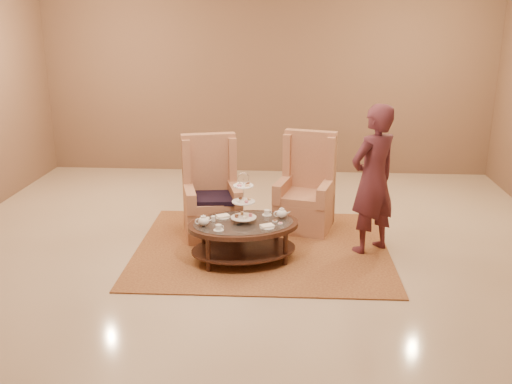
# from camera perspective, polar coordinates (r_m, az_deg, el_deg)

# --- Properties ---
(ground) EXTENTS (8.00, 8.00, 0.00)m
(ground) POSITION_cam_1_polar(r_m,az_deg,el_deg) (6.86, -0.73, -6.72)
(ground) COLOR beige
(ground) RESTS_ON ground
(ceiling) EXTENTS (8.00, 8.00, 0.02)m
(ceiling) POSITION_cam_1_polar(r_m,az_deg,el_deg) (6.86, -0.73, -6.72)
(ceiling) COLOR silver
(ceiling) RESTS_ON ground
(wall_back) EXTENTS (8.00, 0.04, 3.50)m
(wall_back) POSITION_cam_1_polar(r_m,az_deg,el_deg) (10.31, 1.06, 11.55)
(wall_back) COLOR brown
(wall_back) RESTS_ON ground
(rug) EXTENTS (3.15, 2.64, 0.02)m
(rug) POSITION_cam_1_polar(r_m,az_deg,el_deg) (7.16, 0.65, -5.58)
(rug) COLOR #A6713B
(rug) RESTS_ON ground
(tea_table) EXTENTS (1.49, 1.20, 1.09)m
(tea_table) POSITION_cam_1_polar(r_m,az_deg,el_deg) (6.67, -1.25, -3.78)
(tea_table) COLOR black
(tea_table) RESTS_ON ground
(armchair_left) EXTENTS (0.87, 0.89, 1.31)m
(armchair_left) POSITION_cam_1_polar(r_m,az_deg,el_deg) (7.52, -4.47, -0.96)
(armchair_left) COLOR #B57855
(armchair_left) RESTS_ON ground
(armchair_right) EXTENTS (0.86, 0.88, 1.30)m
(armchair_right) POSITION_cam_1_polar(r_m,az_deg,el_deg) (7.75, 5.02, -0.45)
(armchair_right) COLOR #B57855
(armchair_right) RESTS_ON ground
(person) EXTENTS (0.79, 0.75, 1.83)m
(person) POSITION_cam_1_polar(r_m,az_deg,el_deg) (6.93, 11.63, 1.19)
(person) COLOR #4E2129
(person) RESTS_ON ground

